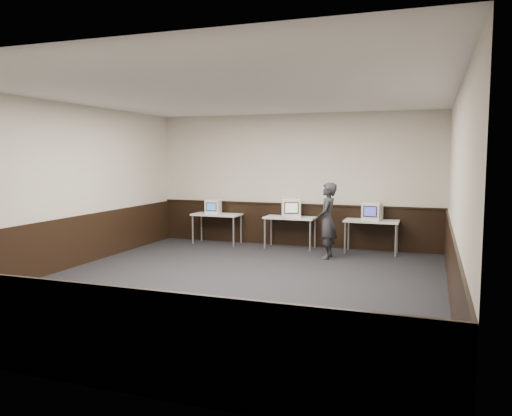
% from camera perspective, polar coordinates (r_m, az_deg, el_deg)
% --- Properties ---
extents(floor, '(8.00, 8.00, 0.00)m').
position_cam_1_polar(floor, '(8.64, -2.63, -8.69)').
color(floor, black).
rests_on(floor, ground).
extents(ceiling, '(8.00, 8.00, 0.00)m').
position_cam_1_polar(ceiling, '(8.42, -2.74, 12.89)').
color(ceiling, white).
rests_on(ceiling, back_wall).
extents(back_wall, '(7.00, 0.00, 7.00)m').
position_cam_1_polar(back_wall, '(12.17, 4.45, 3.18)').
color(back_wall, beige).
rests_on(back_wall, ground).
extents(front_wall, '(7.00, 0.00, 7.00)m').
position_cam_1_polar(front_wall, '(4.93, -20.53, -1.18)').
color(front_wall, beige).
rests_on(front_wall, ground).
extents(left_wall, '(0.00, 8.00, 8.00)m').
position_cam_1_polar(left_wall, '(10.23, -21.18, 2.28)').
color(left_wall, beige).
rests_on(left_wall, ground).
extents(right_wall, '(0.00, 8.00, 8.00)m').
position_cam_1_polar(right_wall, '(7.77, 21.98, 1.23)').
color(right_wall, beige).
rests_on(right_wall, ground).
extents(wainscot_back, '(6.98, 0.04, 1.00)m').
position_cam_1_polar(wainscot_back, '(12.25, 4.39, -1.97)').
color(wainscot_back, black).
rests_on(wainscot_back, back_wall).
extents(wainscot_front, '(6.98, 0.04, 1.00)m').
position_cam_1_polar(wainscot_front, '(5.19, -19.93, -13.30)').
color(wainscot_front, black).
rests_on(wainscot_front, front_wall).
extents(wainscot_left, '(0.04, 7.98, 1.00)m').
position_cam_1_polar(wainscot_left, '(10.33, -20.87, -3.81)').
color(wainscot_left, black).
rests_on(wainscot_left, left_wall).
extents(wainscot_right, '(0.04, 7.98, 1.00)m').
position_cam_1_polar(wainscot_right, '(7.93, 21.52, -6.71)').
color(wainscot_right, black).
rests_on(wainscot_right, right_wall).
extents(wainscot_rail, '(6.98, 0.06, 0.04)m').
position_cam_1_polar(wainscot_rail, '(12.17, 4.38, 0.45)').
color(wainscot_rail, black).
rests_on(wainscot_rail, wainscot_back).
extents(desk_left, '(1.20, 0.60, 0.75)m').
position_cam_1_polar(desk_left, '(12.51, -4.50, -0.98)').
color(desk_left, silver).
rests_on(desk_left, ground).
extents(desk_center, '(1.20, 0.60, 0.75)m').
position_cam_1_polar(desk_center, '(11.87, 3.91, -1.35)').
color(desk_center, silver).
rests_on(desk_center, ground).
extents(desk_right, '(1.20, 0.60, 0.75)m').
position_cam_1_polar(desk_right, '(11.51, 13.07, -1.72)').
color(desk_right, silver).
rests_on(desk_right, ground).
extents(emac_left, '(0.41, 0.42, 0.35)m').
position_cam_1_polar(emac_left, '(12.47, -4.91, 0.14)').
color(emac_left, white).
rests_on(emac_left, desk_left).
extents(emac_center, '(0.56, 0.58, 0.44)m').
position_cam_1_polar(emac_center, '(11.78, 4.02, 0.02)').
color(emac_center, white).
rests_on(emac_center, desk_center).
extents(emac_right, '(0.45, 0.47, 0.40)m').
position_cam_1_polar(emac_right, '(11.44, 13.15, -0.39)').
color(emac_right, white).
rests_on(emac_right, desk_right).
extents(person, '(0.41, 0.61, 1.63)m').
position_cam_1_polar(person, '(10.73, 8.15, -1.45)').
color(person, '#27282D').
rests_on(person, ground).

